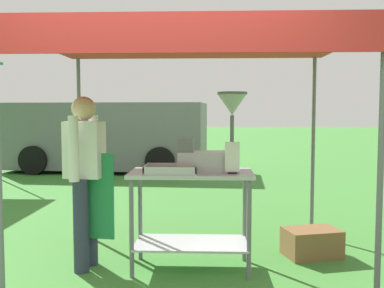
{
  "coord_description": "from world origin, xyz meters",
  "views": [
    {
      "loc": [
        0.42,
        -3.2,
        1.47
      ],
      "look_at": [
        0.25,
        1.03,
        1.16
      ],
      "focal_mm": 41.23,
      "sensor_mm": 36.0,
      "label": 1
    }
  ],
  "objects_px": {
    "donut_fryer": "(214,142)",
    "donut_cart": "(191,200)",
    "van_grey": "(107,136)",
    "donut_tray": "(171,171)",
    "menu_sign": "(232,160)",
    "vendor": "(85,173)",
    "supply_crate": "(312,243)",
    "stall_canopy": "(192,46)"
  },
  "relations": [
    {
      "from": "donut_fryer",
      "to": "donut_cart",
      "type": "bearing_deg",
      "value": -164.24
    },
    {
      "from": "donut_cart",
      "to": "van_grey",
      "type": "distance_m",
      "value": 7.36
    },
    {
      "from": "donut_tray",
      "to": "menu_sign",
      "type": "xyz_separation_m",
      "value": [
        0.55,
        -0.03,
        0.1
      ]
    },
    {
      "from": "donut_tray",
      "to": "van_grey",
      "type": "height_order",
      "value": "van_grey"
    },
    {
      "from": "donut_fryer",
      "to": "vendor",
      "type": "distance_m",
      "value": 1.23
    },
    {
      "from": "donut_fryer",
      "to": "menu_sign",
      "type": "xyz_separation_m",
      "value": [
        0.16,
        -0.2,
        -0.15
      ]
    },
    {
      "from": "menu_sign",
      "to": "supply_crate",
      "type": "bearing_deg",
      "value": 32.95
    },
    {
      "from": "vendor",
      "to": "supply_crate",
      "type": "distance_m",
      "value": 2.36
    },
    {
      "from": "donut_cart",
      "to": "van_grey",
      "type": "height_order",
      "value": "van_grey"
    },
    {
      "from": "stall_canopy",
      "to": "donut_fryer",
      "type": "height_order",
      "value": "stall_canopy"
    },
    {
      "from": "donut_tray",
      "to": "van_grey",
      "type": "distance_m",
      "value": 7.4
    },
    {
      "from": "stall_canopy",
      "to": "van_grey",
      "type": "distance_m",
      "value": 7.36
    },
    {
      "from": "donut_cart",
      "to": "van_grey",
      "type": "xyz_separation_m",
      "value": [
        -2.4,
        6.95,
        0.22
      ]
    },
    {
      "from": "supply_crate",
      "to": "stall_canopy",
      "type": "bearing_deg",
      "value": -165.59
    },
    {
      "from": "donut_fryer",
      "to": "van_grey",
      "type": "relative_size",
      "value": 0.15
    },
    {
      "from": "stall_canopy",
      "to": "donut_fryer",
      "type": "xyz_separation_m",
      "value": [
        0.21,
        -0.04,
        -0.88
      ]
    },
    {
      "from": "donut_cart",
      "to": "stall_canopy",
      "type": "bearing_deg",
      "value": 90.0
    },
    {
      "from": "stall_canopy",
      "to": "donut_fryer",
      "type": "relative_size",
      "value": 4.06
    },
    {
      "from": "stall_canopy",
      "to": "donut_cart",
      "type": "xyz_separation_m",
      "value": [
        -0.0,
        -0.1,
        -1.42
      ]
    },
    {
      "from": "donut_fryer",
      "to": "vendor",
      "type": "relative_size",
      "value": 0.46
    },
    {
      "from": "vendor",
      "to": "donut_tray",
      "type": "bearing_deg",
      "value": -5.92
    },
    {
      "from": "donut_cart",
      "to": "van_grey",
      "type": "bearing_deg",
      "value": 109.06
    },
    {
      "from": "donut_cart",
      "to": "menu_sign",
      "type": "distance_m",
      "value": 0.55
    },
    {
      "from": "donut_tray",
      "to": "vendor",
      "type": "distance_m",
      "value": 0.81
    },
    {
      "from": "donut_cart",
      "to": "supply_crate",
      "type": "bearing_deg",
      "value": 18.67
    },
    {
      "from": "supply_crate",
      "to": "menu_sign",
      "type": "bearing_deg",
      "value": -147.05
    },
    {
      "from": "donut_cart",
      "to": "donut_fryer",
      "type": "bearing_deg",
      "value": 15.76
    },
    {
      "from": "van_grey",
      "to": "vendor",
      "type": "bearing_deg",
      "value": -78.49
    },
    {
      "from": "menu_sign",
      "to": "supply_crate",
      "type": "height_order",
      "value": "menu_sign"
    },
    {
      "from": "donut_fryer",
      "to": "menu_sign",
      "type": "relative_size",
      "value": 2.58
    },
    {
      "from": "donut_tray",
      "to": "supply_crate",
      "type": "height_order",
      "value": "donut_tray"
    },
    {
      "from": "stall_canopy",
      "to": "donut_tray",
      "type": "distance_m",
      "value": 1.17
    },
    {
      "from": "stall_canopy",
      "to": "donut_cart",
      "type": "relative_size",
      "value": 2.63
    },
    {
      "from": "stall_canopy",
      "to": "vendor",
      "type": "distance_m",
      "value": 1.53
    },
    {
      "from": "donut_cart",
      "to": "vendor",
      "type": "xyz_separation_m",
      "value": [
        -0.98,
        -0.02,
        0.25
      ]
    },
    {
      "from": "supply_crate",
      "to": "van_grey",
      "type": "xyz_separation_m",
      "value": [
        -3.61,
        6.54,
        0.74
      ]
    },
    {
      "from": "donut_fryer",
      "to": "supply_crate",
      "type": "xyz_separation_m",
      "value": [
        1.0,
        0.35,
        -1.05
      ]
    },
    {
      "from": "donut_cart",
      "to": "donut_tray",
      "type": "relative_size",
      "value": 2.41
    },
    {
      "from": "donut_tray",
      "to": "donut_cart",
      "type": "bearing_deg",
      "value": 30.05
    },
    {
      "from": "stall_canopy",
      "to": "donut_fryer",
      "type": "bearing_deg",
      "value": -10.28
    },
    {
      "from": "stall_canopy",
      "to": "vendor",
      "type": "height_order",
      "value": "stall_canopy"
    },
    {
      "from": "donut_tray",
      "to": "supply_crate",
      "type": "relative_size",
      "value": 0.76
    }
  ]
}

